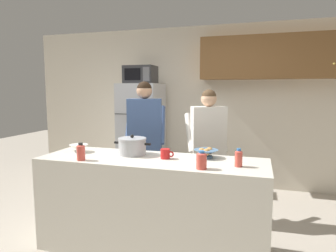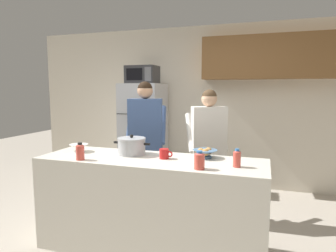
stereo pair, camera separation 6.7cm
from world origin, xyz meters
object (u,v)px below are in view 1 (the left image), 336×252
coffee_mug (166,154)px  bottle_far_corner (201,160)px  bread_bowl (206,153)px  empty_bowl (79,148)px  person_near_pot (145,131)px  cooking_pot (132,146)px  refrigerator (142,135)px  bottle_near_edge (81,152)px  microwave (140,75)px  person_by_sink (208,140)px  bottle_mid_counter (239,158)px

coffee_mug → bottle_far_corner: bearing=-33.8°
bread_bowl → empty_bowl: size_ratio=1.20×
person_near_pot → cooking_pot: (0.16, -0.77, -0.05)m
refrigerator → bottle_near_edge: size_ratio=10.14×
refrigerator → cooking_pot: 1.85m
refrigerator → person_near_pot: bearing=-65.8°
microwave → bread_bowl: size_ratio=2.03×
person_by_sink → coffee_mug: 0.89m
refrigerator → microwave: microwave is taller
cooking_pot → bottle_near_edge: bearing=-134.7°
empty_bowl → person_by_sink: bearing=33.5°
bread_bowl → bottle_far_corner: bottle_far_corner is taller
person_by_sink → bottle_far_corner: person_by_sink is taller
empty_bowl → bottle_near_edge: 0.39m
microwave → person_by_sink: size_ratio=0.30×
cooking_pot → bread_bowl: 0.75m
microwave → bottle_near_edge: size_ratio=2.91×
person_by_sink → bottle_near_edge: 1.52m
bottle_mid_counter → refrigerator: bearing=131.0°
person_by_sink → cooking_pot: (-0.65, -0.77, 0.03)m
person_near_pot → cooking_pot: size_ratio=4.24×
refrigerator → empty_bowl: size_ratio=8.45×
microwave → bottle_mid_counter: microwave is taller
coffee_mug → bread_bowl: 0.39m
empty_bowl → bottle_far_corner: bottle_far_corner is taller
person_by_sink → bread_bowl: person_by_sink is taller
person_near_pot → bottle_near_edge: bearing=-99.9°
coffee_mug → bread_bowl: size_ratio=0.55×
coffee_mug → bottle_far_corner: 0.48m
bottle_far_corner → empty_bowl: bearing=168.0°
microwave → person_near_pot: (0.44, -0.95, -0.76)m
cooking_pot → bread_bowl: cooking_pot is taller
person_by_sink → cooking_pot: person_by_sink is taller
bottle_far_corner → microwave: bearing=123.7°
refrigerator → coffee_mug: (0.98, -1.81, 0.13)m
bottle_near_edge → bottle_far_corner: (1.13, 0.02, -0.01)m
cooking_pot → bottle_far_corner: size_ratio=2.57×
bottle_mid_counter → bottle_far_corner: (-0.29, -0.17, -0.00)m
person_by_sink → bottle_near_edge: size_ratio=9.59×
refrigerator → bread_bowl: size_ratio=7.06×
cooking_pot → empty_bowl: (-0.59, -0.05, -0.04)m
bread_bowl → person_near_pot: bearing=142.6°
person_near_pot → bread_bowl: person_near_pot is taller
person_by_sink → coffee_mug: bearing=-107.7°
cooking_pot → coffee_mug: (0.38, -0.07, -0.04)m
person_near_pot → cooking_pot: person_near_pot is taller
microwave → bread_bowl: 2.28m
coffee_mug → bottle_far_corner: (0.40, -0.27, 0.03)m
bottle_mid_counter → bread_bowl: bearing=142.3°
cooking_pot → coffee_mug: bearing=-11.2°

